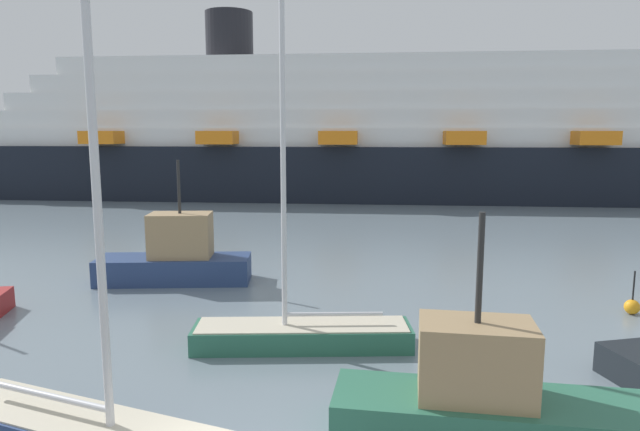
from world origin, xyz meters
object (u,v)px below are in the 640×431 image
object	(u,v)px
sailboat_1	(90,431)
channel_buoy_2	(632,306)
fishing_boat_0	(485,398)
cruise_ship	(396,138)
sailboat_2	(302,327)
fishing_boat_2	(177,258)

from	to	relation	value
sailboat_1	channel_buoy_2	distance (m)	18.30
sailboat_1	fishing_boat_0	world-z (taller)	sailboat_1
cruise_ship	sailboat_2	bearing A→B (deg)	-96.12
sailboat_1	fishing_boat_0	xyz separation A→B (m)	(8.06, 1.74, 0.33)
sailboat_2	fishing_boat_0	xyz separation A→B (m)	(4.69, -4.56, 0.26)
sailboat_2	cruise_ship	bearing A→B (deg)	-102.90
sailboat_1	fishing_boat_0	bearing A→B (deg)	27.05
sailboat_1	cruise_ship	xyz separation A→B (m)	(6.75, 46.70, 5.32)
sailboat_1	cruise_ship	size ratio (longest dim) A/B	0.11
channel_buoy_2	fishing_boat_0	bearing A→B (deg)	-126.68
sailboat_1	fishing_boat_2	world-z (taller)	sailboat_1
sailboat_2	channel_buoy_2	size ratio (longest dim) A/B	8.28
sailboat_1	fishing_boat_2	size ratio (longest dim) A/B	1.50
sailboat_1	fishing_boat_2	bearing A→B (deg)	118.63
fishing_boat_2	cruise_ship	distance (m)	35.42
fishing_boat_0	cruise_ship	size ratio (longest dim) A/B	0.07
sailboat_1	fishing_boat_2	distance (m)	13.45
sailboat_1	sailboat_2	xyz separation A→B (m)	(3.38, 6.30, 0.07)
fishing_boat_0	fishing_boat_2	bearing A→B (deg)	-42.63
sailboat_2	fishing_boat_0	bearing A→B (deg)	127.67
sailboat_2	channel_buoy_2	world-z (taller)	sailboat_2
sailboat_1	fishing_boat_2	xyz separation A→B (m)	(-3.19, 13.05, 0.53)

